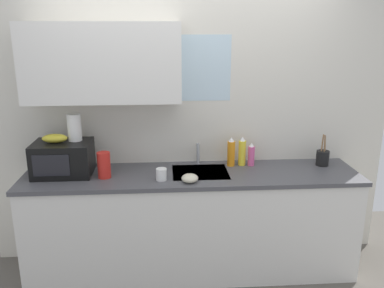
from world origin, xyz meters
The scene contains 13 objects.
kitchen_wall_assembly centered at (-0.15, 0.30, 1.37)m, with size 3.53×0.42×2.50m.
counter_unit centered at (0.00, 0.00, 0.46)m, with size 2.76×0.63×0.90m.
sink_faucet centered at (0.07, 0.24, 0.99)m, with size 0.03×0.03×0.19m, color #B2B5BA.
microwave centered at (-1.05, 0.05, 1.04)m, with size 0.46×0.35×0.27m.
banana_bunch centered at (-1.10, 0.05, 1.20)m, with size 0.20×0.11×0.07m, color gold.
paper_towel_roll centered at (-0.95, 0.10, 1.28)m, with size 0.11×0.11×0.22m, color white.
dish_soap_bottle_orange centered at (0.35, 0.16, 1.02)m, with size 0.07×0.07×0.25m.
dish_soap_bottle_yellow centered at (0.45, 0.18, 1.02)m, with size 0.06×0.06×0.25m.
dish_soap_bottle_pink centered at (0.53, 0.16, 1.00)m, with size 0.06×0.06×0.21m.
cereal_canister centered at (-0.71, -0.05, 1.00)m, with size 0.10×0.10×0.21m, color red.
mug_white centered at (-0.25, -0.14, 0.95)m, with size 0.08×0.08×0.10m, color white.
utensil_crock centered at (1.15, 0.12, 0.97)m, with size 0.11×0.11×0.28m.
small_bowl centered at (-0.03, -0.20, 0.93)m, with size 0.13×0.13×0.07m, color beige.
Camera 1 is at (-0.22, -3.12, 2.06)m, focal length 37.69 mm.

